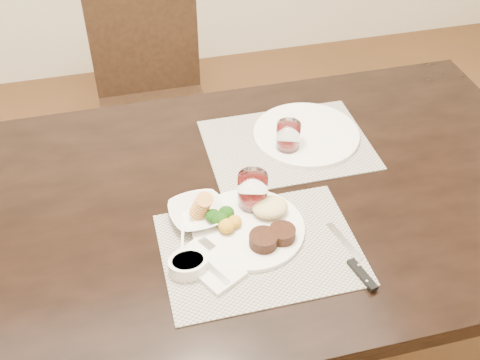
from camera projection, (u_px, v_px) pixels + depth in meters
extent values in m
cube|color=black|center=(194.00, 213.00, 1.55)|extent=(2.00, 1.00, 0.05)
cube|color=black|center=(417.00, 166.00, 2.27)|extent=(0.08, 0.08, 0.70)
cube|color=black|center=(157.00, 119.00, 2.36)|extent=(0.42, 0.42, 0.04)
cube|color=black|center=(123.00, 199.00, 2.34)|extent=(0.04, 0.04, 0.41)
cube|color=black|center=(213.00, 184.00, 2.41)|extent=(0.04, 0.04, 0.41)
cube|color=black|center=(114.00, 144.00, 2.61)|extent=(0.04, 0.04, 0.41)
cube|color=black|center=(196.00, 131.00, 2.67)|extent=(0.04, 0.04, 0.41)
cube|color=black|center=(144.00, 40.00, 2.34)|extent=(0.42, 0.04, 0.45)
cube|color=gray|center=(260.00, 249.00, 1.42)|extent=(0.46, 0.34, 0.00)
cube|color=gray|center=(287.00, 145.00, 1.72)|extent=(0.46, 0.34, 0.00)
cylinder|color=silver|center=(248.00, 228.00, 1.46)|extent=(0.27, 0.27, 0.01)
cylinder|color=black|center=(263.00, 240.00, 1.40)|extent=(0.07, 0.07, 0.03)
cylinder|color=black|center=(282.00, 233.00, 1.42)|extent=(0.06, 0.06, 0.03)
ellipsoid|color=tan|center=(270.00, 207.00, 1.48)|extent=(0.09, 0.08, 0.04)
ellipsoid|color=#15460D|center=(220.00, 219.00, 1.45)|extent=(0.04, 0.04, 0.04)
ellipsoid|color=#C58819|center=(227.00, 226.00, 1.43)|extent=(0.04, 0.04, 0.03)
cube|color=silver|center=(209.00, 264.00, 1.37)|extent=(0.16, 0.19, 0.01)
cube|color=silver|center=(211.00, 268.00, 1.35)|extent=(0.07, 0.11, 0.00)
cube|color=silver|center=(207.00, 244.00, 1.41)|extent=(0.04, 0.05, 0.00)
cube|color=silver|center=(344.00, 241.00, 1.43)|extent=(0.05, 0.13, 0.00)
cube|color=black|center=(362.00, 275.00, 1.35)|extent=(0.04, 0.10, 0.01)
imported|color=silver|center=(198.00, 214.00, 1.48)|extent=(0.15, 0.15, 0.03)
cylinder|color=#BF833C|center=(197.00, 207.00, 1.46)|extent=(0.04, 0.05, 0.04)
cylinder|color=silver|center=(188.00, 265.00, 1.35)|extent=(0.09, 0.09, 0.04)
cylinder|color=#0B330D|center=(188.00, 262.00, 1.35)|extent=(0.07, 0.07, 0.01)
cube|color=silver|center=(183.00, 236.00, 1.38)|extent=(0.01, 0.06, 0.04)
cylinder|color=white|center=(253.00, 192.00, 1.49)|extent=(0.07, 0.07, 0.10)
cylinder|color=#370505|center=(252.00, 203.00, 1.51)|extent=(0.06, 0.06, 0.03)
cylinder|color=silver|center=(306.00, 134.00, 1.74)|extent=(0.31, 0.31, 0.01)
cylinder|color=white|center=(288.00, 138.00, 1.66)|extent=(0.07, 0.07, 0.09)
cylinder|color=#370505|center=(287.00, 147.00, 1.68)|extent=(0.06, 0.06, 0.02)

